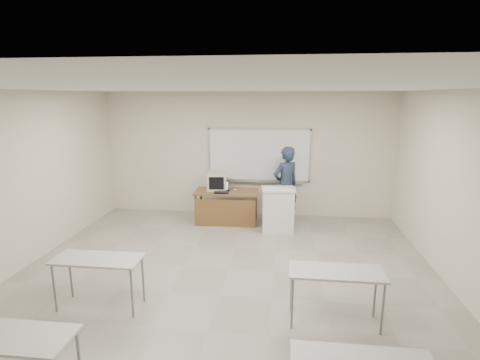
# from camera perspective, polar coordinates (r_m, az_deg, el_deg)

# --- Properties ---
(floor) EXTENTS (7.00, 8.00, 0.01)m
(floor) POSITION_cam_1_polar(r_m,az_deg,el_deg) (5.84, -3.13, -17.12)
(floor) COLOR gray
(floor) RESTS_ON ground
(whiteboard) EXTENTS (2.48, 0.10, 1.31)m
(whiteboard) POSITION_cam_1_polar(r_m,az_deg,el_deg) (9.09, 2.91, 3.72)
(whiteboard) COLOR white
(whiteboard) RESTS_ON floor
(student_desks) EXTENTS (4.40, 2.20, 0.73)m
(student_desks) POSITION_cam_1_polar(r_m,az_deg,el_deg) (4.36, -6.43, -18.12)
(student_desks) COLOR #AEAEA8
(student_desks) RESTS_ON floor
(instructor_desk) EXTENTS (1.45, 0.73, 0.75)m
(instructor_desk) POSITION_cam_1_polar(r_m,az_deg,el_deg) (8.61, -2.18, -3.16)
(instructor_desk) COLOR brown
(instructor_desk) RESTS_ON floor
(podium) EXTENTS (0.69, 0.51, 0.97)m
(podium) POSITION_cam_1_polar(r_m,az_deg,el_deg) (8.14, 5.78, -4.56)
(podium) COLOR silver
(podium) RESTS_ON floor
(crt_monitor) EXTENTS (0.45, 0.49, 0.42)m
(crt_monitor) POSITION_cam_1_polar(r_m,az_deg,el_deg) (8.77, -3.57, -0.14)
(crt_monitor) COLOR #B2AC93
(crt_monitor) RESTS_ON instructor_desk
(laptop) EXTENTS (0.33, 0.30, 0.24)m
(laptop) POSITION_cam_1_polar(r_m,az_deg,el_deg) (8.54, -2.76, -1.48)
(laptop) COLOR black
(laptop) RESTS_ON instructor_desk
(mouse) EXTENTS (0.11, 0.09, 0.04)m
(mouse) POSITION_cam_1_polar(r_m,az_deg,el_deg) (8.68, -0.72, -1.50)
(mouse) COLOR #AEAFB7
(mouse) RESTS_ON instructor_desk
(keyboard) EXTENTS (0.44, 0.25, 0.02)m
(keyboard) POSITION_cam_1_polar(r_m,az_deg,el_deg) (8.09, 6.94, -1.07)
(keyboard) COLOR #B2AC93
(keyboard) RESTS_ON podium
(presenter) EXTENTS (0.78, 0.73, 1.79)m
(presenter) POSITION_cam_1_polar(r_m,az_deg,el_deg) (8.63, 6.97, -0.80)
(presenter) COLOR black
(presenter) RESTS_ON floor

